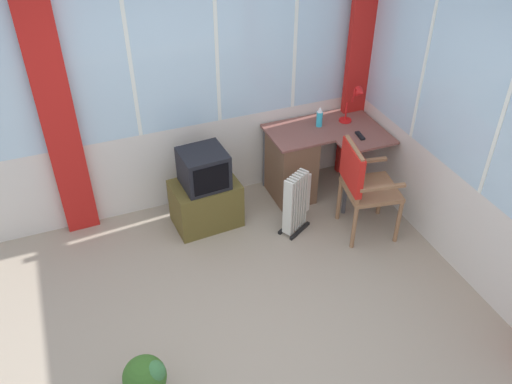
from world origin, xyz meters
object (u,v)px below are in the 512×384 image
(desk_lamp, at_px, (357,99))
(tv_remote, at_px, (360,136))
(spray_bottle, at_px, (320,117))
(space_heater, at_px, (297,202))
(wooden_armchair, at_px, (360,179))
(tv_on_stand, at_px, (205,193))
(potted_plant, at_px, (146,378))
(desk, at_px, (295,162))

(desk_lamp, height_order, tv_remote, desk_lamp)
(spray_bottle, relative_size, space_heater, 0.33)
(tv_remote, distance_m, spray_bottle, 0.45)
(wooden_armchair, bearing_deg, desk_lamp, 64.94)
(desk_lamp, distance_m, spray_bottle, 0.41)
(spray_bottle, height_order, tv_on_stand, spray_bottle)
(desk_lamp, height_order, space_heater, desk_lamp)
(space_heater, bearing_deg, tv_remote, 16.88)
(desk_lamp, height_order, tv_on_stand, desk_lamp)
(tv_remote, height_order, space_heater, tv_remote)
(desk_lamp, height_order, potted_plant, desk_lamp)
(tv_remote, bearing_deg, wooden_armchair, -113.38)
(wooden_armchair, bearing_deg, tv_on_stand, 153.11)
(tv_remote, distance_m, tv_on_stand, 1.63)
(wooden_armchair, distance_m, space_heater, 0.65)
(spray_bottle, distance_m, wooden_armchair, 0.86)
(desk, bearing_deg, tv_on_stand, -173.02)
(tv_on_stand, height_order, potted_plant, tv_on_stand)
(tv_remote, bearing_deg, spray_bottle, 134.66)
(tv_on_stand, bearing_deg, tv_remote, -6.33)
(spray_bottle, xyz_separation_m, space_heater, (-0.50, -0.58, -0.53))
(tv_remote, bearing_deg, desk, 156.95)
(tv_on_stand, bearing_deg, potted_plant, -119.44)
(potted_plant, bearing_deg, spray_bottle, 39.95)
(desk, xyz_separation_m, tv_on_stand, (-1.02, -0.12, -0.04))
(desk, xyz_separation_m, space_heater, (-0.22, -0.54, -0.08))
(wooden_armchair, bearing_deg, space_heater, 153.76)
(desk_lamp, bearing_deg, spray_bottle, 170.68)
(spray_bottle, height_order, wooden_armchair, wooden_armchair)
(potted_plant, bearing_deg, wooden_armchair, 25.10)
(wooden_armchair, bearing_deg, tv_remote, 61.33)
(tv_remote, relative_size, space_heater, 0.23)
(space_heater, bearing_deg, wooden_armchair, -26.24)
(wooden_armchair, relative_size, space_heater, 1.52)
(desk, bearing_deg, potted_plant, -137.07)
(desk, height_order, space_heater, desk)
(wooden_armchair, height_order, potted_plant, wooden_armchair)
(spray_bottle, xyz_separation_m, tv_on_stand, (-1.29, -0.17, -0.49))
(space_heater, xyz_separation_m, potted_plant, (-1.77, -1.32, -0.11))
(desk, relative_size, tv_on_stand, 1.37)
(tv_on_stand, bearing_deg, desk, 6.98)
(desk, xyz_separation_m, desk_lamp, (0.65, -0.02, 0.62))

